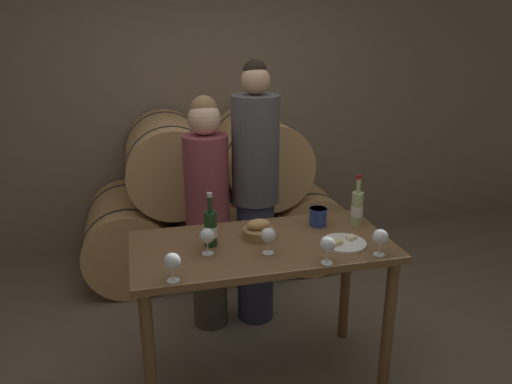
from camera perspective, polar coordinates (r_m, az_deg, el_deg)
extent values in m
plane|color=#726654|center=(3.20, 0.64, -20.52)|extent=(10.00, 10.00, 0.00)
cube|color=gray|center=(4.62, -6.29, 13.47)|extent=(10.00, 0.12, 3.20)
cylinder|color=tan|center=(4.30, -14.43, -4.83)|extent=(0.69, 0.96, 0.69)
cylinder|color=#2D2D33|center=(4.02, -14.40, -6.56)|extent=(0.70, 0.02, 0.70)
cylinder|color=#2D2D33|center=(4.59, -14.46, -3.30)|extent=(0.70, 0.02, 0.70)
cylinder|color=tan|center=(4.35, -4.58, -4.00)|extent=(0.69, 0.96, 0.69)
cylinder|color=#2D2D33|center=(4.07, -3.84, -5.65)|extent=(0.70, 0.02, 0.70)
cylinder|color=#2D2D33|center=(4.63, -5.22, -2.54)|extent=(0.70, 0.02, 0.70)
cylinder|color=tan|center=(4.52, 4.78, -3.10)|extent=(0.69, 0.96, 0.69)
cylinder|color=#2D2D33|center=(4.25, 6.11, -4.61)|extent=(0.70, 0.02, 0.70)
cylinder|color=#2D2D33|center=(4.79, 3.60, -1.75)|extent=(0.70, 0.02, 0.70)
cylinder|color=tan|center=(4.10, -9.94, 3.52)|extent=(0.69, 0.96, 0.69)
cylinder|color=#2D2D33|center=(3.81, -9.57, 2.32)|extent=(0.70, 0.02, 0.70)
cylinder|color=#2D2D33|center=(4.40, -10.27, 4.56)|extent=(0.70, 0.02, 0.70)
cylinder|color=tan|center=(4.22, 0.20, 4.23)|extent=(0.69, 0.96, 0.69)
cylinder|color=#2D2D33|center=(3.93, 1.31, 3.11)|extent=(0.70, 0.02, 0.70)
cylinder|color=#2D2D33|center=(4.51, -0.77, 5.20)|extent=(0.70, 0.02, 0.70)
cylinder|color=brown|center=(2.65, -12.02, -18.97)|extent=(0.06, 0.06, 0.85)
cylinder|color=brown|center=(2.94, 14.83, -14.96)|extent=(0.06, 0.06, 0.85)
cylinder|color=brown|center=(3.12, -12.52, -12.60)|extent=(0.06, 0.06, 0.85)
cylinder|color=brown|center=(3.37, 10.21, -9.89)|extent=(0.06, 0.06, 0.85)
cube|color=brown|center=(2.73, 0.71, -6.28)|extent=(1.41, 0.69, 0.04)
cylinder|color=#4C4238|center=(3.50, -5.32, -9.35)|extent=(0.24, 0.24, 0.76)
cylinder|color=#8C3D47|center=(3.24, -5.69, 1.30)|extent=(0.29, 0.29, 0.60)
sphere|color=beige|center=(3.14, -5.93, 8.35)|extent=(0.21, 0.21, 0.21)
sphere|color=olive|center=(3.14, -6.00, 9.42)|extent=(0.17, 0.17, 0.17)
cylinder|color=#2D334C|center=(3.53, -0.05, -7.83)|extent=(0.26, 0.26, 0.89)
cylinder|color=#4C4C51|center=(3.25, -0.06, 4.86)|extent=(0.31, 0.31, 0.71)
sphere|color=tan|center=(3.17, -0.06, 12.69)|extent=(0.18, 0.18, 0.18)
sphere|color=black|center=(3.17, -0.11, 13.61)|extent=(0.15, 0.15, 0.15)
cylinder|color=#193819|center=(2.68, -5.21, -4.22)|extent=(0.07, 0.07, 0.19)
cylinder|color=#193819|center=(2.62, -5.30, -1.44)|extent=(0.03, 0.03, 0.09)
cylinder|color=#B7B7BC|center=(2.61, -5.34, -0.33)|extent=(0.03, 0.03, 0.02)
cylinder|color=white|center=(2.68, -5.20, -4.52)|extent=(0.07, 0.07, 0.06)
cylinder|color=#ADBC7F|center=(3.01, 11.47, -1.84)|extent=(0.07, 0.07, 0.19)
cylinder|color=#ADBC7F|center=(2.96, 11.64, 0.69)|extent=(0.03, 0.03, 0.09)
cylinder|color=maroon|center=(2.94, 11.71, 1.69)|extent=(0.03, 0.03, 0.02)
cylinder|color=white|center=(3.01, 11.45, -2.11)|extent=(0.07, 0.07, 0.06)
cylinder|color=navy|center=(2.96, 7.10, -2.83)|extent=(0.10, 0.10, 0.11)
cylinder|color=navy|center=(2.94, 7.14, -1.97)|extent=(0.11, 0.11, 0.01)
cylinder|color=olive|center=(2.78, 0.24, -4.72)|extent=(0.18, 0.18, 0.05)
ellipsoid|color=tan|center=(2.76, 0.25, -3.74)|extent=(0.13, 0.08, 0.06)
cylinder|color=white|center=(2.75, 9.98, -5.78)|extent=(0.24, 0.24, 0.01)
cube|color=beige|center=(2.78, 10.79, -5.14)|extent=(0.07, 0.06, 0.02)
cube|color=#E0CC7F|center=(2.71, 9.20, -5.74)|extent=(0.07, 0.06, 0.02)
cylinder|color=white|center=(2.39, -9.44, -9.96)|extent=(0.06, 0.06, 0.00)
cylinder|color=white|center=(2.37, -9.48, -9.24)|extent=(0.01, 0.01, 0.06)
sphere|color=white|center=(2.34, -9.57, -7.82)|extent=(0.08, 0.08, 0.08)
cylinder|color=white|center=(2.62, -5.53, -6.99)|extent=(0.06, 0.06, 0.00)
cylinder|color=white|center=(2.61, -5.55, -6.32)|extent=(0.01, 0.01, 0.06)
sphere|color=white|center=(2.58, -5.60, -4.99)|extent=(0.08, 0.08, 0.08)
cylinder|color=white|center=(2.62, 1.47, -6.95)|extent=(0.06, 0.06, 0.00)
cylinder|color=white|center=(2.60, 1.48, -6.28)|extent=(0.01, 0.01, 0.06)
sphere|color=white|center=(2.57, 1.49, -4.95)|extent=(0.08, 0.08, 0.08)
cylinder|color=white|center=(2.54, 8.09, -8.02)|extent=(0.06, 0.06, 0.00)
cylinder|color=white|center=(2.52, 8.13, -7.33)|extent=(0.01, 0.01, 0.06)
sphere|color=white|center=(2.49, 8.20, -5.98)|extent=(0.08, 0.08, 0.08)
cylinder|color=white|center=(2.67, 13.86, -6.95)|extent=(0.06, 0.06, 0.00)
cylinder|color=white|center=(2.66, 13.91, -6.29)|extent=(0.01, 0.01, 0.06)
sphere|color=white|center=(2.63, 14.03, -4.99)|extent=(0.08, 0.08, 0.08)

